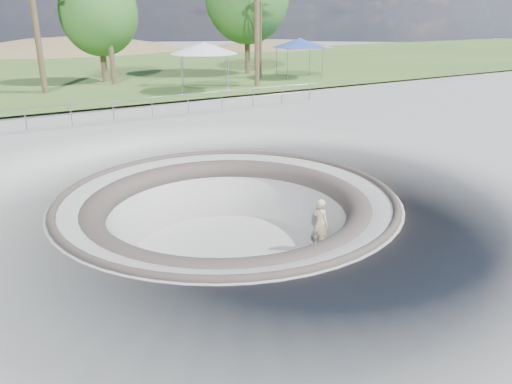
{
  "coord_description": "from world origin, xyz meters",
  "views": [
    {
      "loc": [
        -6.53,
        -12.59,
        5.26
      ],
      "look_at": [
        1.09,
        0.12,
        -0.1
      ],
      "focal_mm": 35.0,
      "sensor_mm": 36.0,
      "label": 1
    }
  ],
  "objects": [
    {
      "name": "canopy_blue",
      "position": [
        17.44,
        20.71,
        2.96
      ],
      "size": [
        5.82,
        5.82,
        3.06
      ],
      "color": "gray",
      "rests_on": "ground"
    },
    {
      "name": "bushy_tree_mid",
      "position": [
        3.39,
        26.09,
        5.18
      ],
      "size": [
        5.61,
        5.1,
        8.09
      ],
      "color": "brown",
      "rests_on": "ground"
    },
    {
      "name": "canopy_white",
      "position": [
        7.86,
        18.0,
        3.05
      ],
      "size": [
        5.69,
        5.69,
        3.16
      ],
      "color": "gray",
      "rests_on": "ground"
    },
    {
      "name": "safety_railing",
      "position": [
        0.0,
        12.0,
        0.69
      ],
      "size": [
        25.0,
        0.06,
        1.03
      ],
      "color": "gray",
      "rests_on": "ground"
    },
    {
      "name": "skateboard",
      "position": [
        2.59,
        -1.3,
        -1.84
      ],
      "size": [
        0.77,
        0.44,
        0.08
      ],
      "color": "brown",
      "rests_on": "ground"
    },
    {
      "name": "ground",
      "position": [
        0.0,
        0.0,
        0.0
      ],
      "size": [
        180.0,
        180.0,
        0.0
      ],
      "primitive_type": "plane",
      "color": "#AAABA5",
      "rests_on": "ground"
    },
    {
      "name": "distant_hills",
      "position": [
        3.78,
        57.17,
        -7.02
      ],
      "size": [
        103.2,
        45.0,
        28.6
      ],
      "color": "olive",
      "rests_on": "ground"
    },
    {
      "name": "skate_bowl",
      "position": [
        0.0,
        0.0,
        -1.83
      ],
      "size": [
        14.0,
        14.0,
        4.1
      ],
      "color": "#AAABA5",
      "rests_on": "ground"
    },
    {
      "name": "skater",
      "position": [
        2.59,
        -1.3,
        -1.01
      ],
      "size": [
        0.48,
        0.65,
        1.63
      ],
      "primitive_type": "imported",
      "rotation": [
        0.0,
        0.0,
        1.73
      ],
      "color": "#D2BD87",
      "rests_on": "skateboard"
    },
    {
      "name": "grass_strip",
      "position": [
        0.0,
        34.0,
        0.22
      ],
      "size": [
        180.0,
        36.0,
        0.12
      ],
      "color": "#3C6327",
      "rests_on": "ground"
    }
  ]
}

